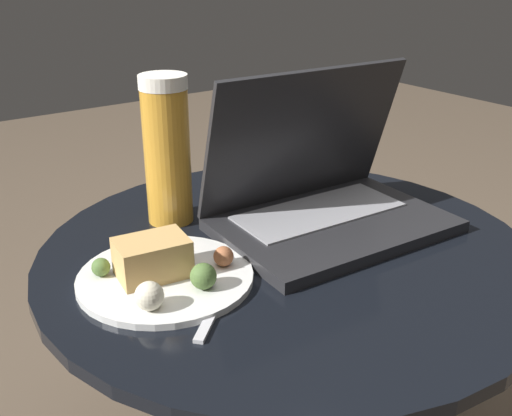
{
  "coord_description": "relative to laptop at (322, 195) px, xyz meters",
  "views": [
    {
      "loc": [
        -0.49,
        -0.6,
        0.91
      ],
      "look_at": [
        -0.05,
        0.01,
        0.59
      ],
      "focal_mm": 42.0,
      "sensor_mm": 36.0,
      "label": 1
    }
  ],
  "objects": [
    {
      "name": "beer_glass",
      "position": [
        -0.18,
        0.15,
        0.07
      ],
      "size": [
        0.07,
        0.07,
        0.23
      ],
      "color": "gold",
      "rests_on": "table"
    },
    {
      "name": "snack_plate",
      "position": [
        -0.29,
        -0.02,
        -0.03
      ],
      "size": [
        0.23,
        0.23,
        0.06
      ],
      "color": "silver",
      "rests_on": "table"
    },
    {
      "name": "fork",
      "position": [
        -0.24,
        -0.09,
        -0.05
      ],
      "size": [
        0.15,
        0.13,
        0.0
      ],
      "color": "silver",
      "rests_on": "table"
    },
    {
      "name": "laptop",
      "position": [
        0.0,
        0.0,
        0.0
      ],
      "size": [
        0.35,
        0.25,
        0.24
      ],
      "color": "#232326",
      "rests_on": "table"
    },
    {
      "name": "table",
      "position": [
        -0.09,
        -0.03,
        -0.18
      ],
      "size": [
        0.72,
        0.72,
        0.52
      ],
      "color": "#515156",
      "rests_on": "ground_plane"
    }
  ]
}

